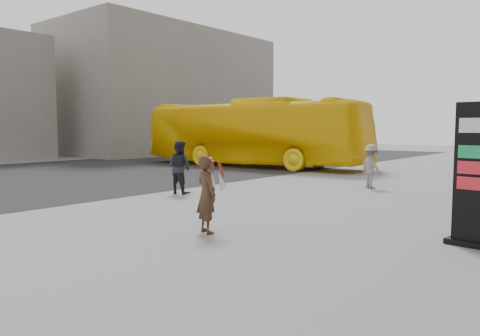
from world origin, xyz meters
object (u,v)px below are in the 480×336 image
Objects in this scene: pedestrian_a at (180,167)px; pedestrian_b at (371,166)px; woman at (207,193)px; info_pylon at (474,175)px; bus at (252,133)px.

pedestrian_b is at bearing -134.52° from pedestrian_a.
woman is at bearing 136.53° from pedestrian_a.
pedestrian_a is 1.11× the size of pedestrian_b.
info_pylon is at bearing -132.86° from woman.
bus is at bearing 147.56° from info_pylon.
woman is 0.12× the size of bus.
info_pylon is at bearing 158.26° from pedestrian_b.
info_pylon is 0.20× the size of bus.
woman reaches higher than pedestrian_b.
woman is at bearing -148.22° from bus.
woman is (-4.39, -2.29, -0.48)m from info_pylon.
pedestrian_a reaches higher than woman.
bus reaches higher than woman.
woman is 8.77m from pedestrian_b.
info_pylon is 4.97m from woman.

